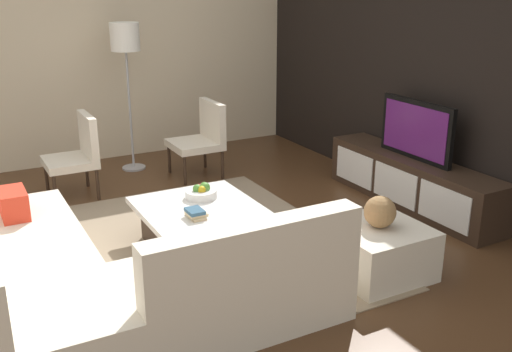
% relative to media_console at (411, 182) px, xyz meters
% --- Properties ---
extents(ground_plane, '(14.00, 14.00, 0.00)m').
position_rel_media_console_xyz_m(ground_plane, '(-0.00, -2.40, -0.25)').
color(ground_plane, '#4C301C').
extents(feature_wall_back, '(6.40, 0.12, 2.80)m').
position_rel_media_console_xyz_m(feature_wall_back, '(-0.00, 0.30, 1.15)').
color(feature_wall_back, black).
rests_on(feature_wall_back, ground).
extents(side_wall_left, '(0.12, 5.20, 2.80)m').
position_rel_media_console_xyz_m(side_wall_left, '(-3.20, -2.20, 1.15)').
color(side_wall_left, beige).
rests_on(side_wall_left, ground).
extents(area_rug, '(3.01, 2.61, 0.01)m').
position_rel_media_console_xyz_m(area_rug, '(-0.10, -2.40, -0.24)').
color(area_rug, gray).
rests_on(area_rug, ground).
extents(media_console, '(2.15, 0.45, 0.50)m').
position_rel_media_console_xyz_m(media_console, '(0.00, 0.00, 0.00)').
color(media_console, '#332319').
rests_on(media_console, ground).
extents(television, '(0.95, 0.06, 0.59)m').
position_rel_media_console_xyz_m(television, '(-0.00, 0.00, 0.54)').
color(television, black).
rests_on(television, media_console).
extents(sectional_couch, '(2.50, 2.31, 0.82)m').
position_rel_media_console_xyz_m(sectional_couch, '(0.52, -3.30, 0.03)').
color(sectional_couch, beige).
rests_on(sectional_couch, ground).
extents(coffee_table, '(1.03, 0.97, 0.38)m').
position_rel_media_console_xyz_m(coffee_table, '(-0.10, -2.30, -0.05)').
color(coffee_table, '#332319').
rests_on(coffee_table, ground).
extents(accent_chair_near, '(0.56, 0.51, 0.87)m').
position_rel_media_console_xyz_m(accent_chair_near, '(-1.91, -2.89, 0.24)').
color(accent_chair_near, '#332319').
rests_on(accent_chair_near, ground).
extents(floor_lamp, '(0.34, 0.34, 1.74)m').
position_rel_media_console_xyz_m(floor_lamp, '(-2.54, -2.13, 1.23)').
color(floor_lamp, '#A5A5AA').
rests_on(floor_lamp, ground).
extents(ottoman, '(0.70, 0.70, 0.40)m').
position_rel_media_console_xyz_m(ottoman, '(1.00, -1.27, -0.05)').
color(ottoman, beige).
rests_on(ottoman, ground).
extents(fruit_bowl, '(0.28, 0.28, 0.14)m').
position_rel_media_console_xyz_m(fruit_bowl, '(-0.28, -2.19, 0.18)').
color(fruit_bowl, silver).
rests_on(fruit_bowl, coffee_table).
extents(accent_chair_far, '(0.58, 0.54, 0.87)m').
position_rel_media_console_xyz_m(accent_chair_far, '(-1.92, -1.47, 0.24)').
color(accent_chair_far, '#332319').
rests_on(accent_chair_far, ground).
extents(decorative_ball, '(0.25, 0.25, 0.25)m').
position_rel_media_console_xyz_m(decorative_ball, '(1.00, -1.27, 0.27)').
color(decorative_ball, '#997247').
rests_on(decorative_ball, ottoman).
extents(book_stack, '(0.20, 0.15, 0.07)m').
position_rel_media_console_xyz_m(book_stack, '(0.12, -2.42, 0.17)').
color(book_stack, '#CCB78C').
rests_on(book_stack, coffee_table).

